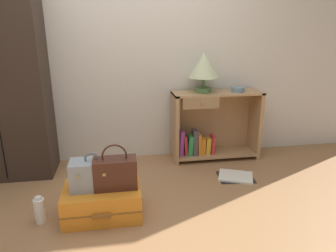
{
  "coord_description": "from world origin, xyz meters",
  "views": [
    {
      "loc": [
        -0.13,
        -1.95,
        1.44
      ],
      "look_at": [
        0.33,
        0.82,
        0.55
      ],
      "focal_mm": 33.2,
      "sensor_mm": 36.0,
      "label": 1
    }
  ],
  "objects": [
    {
      "name": "back_wall",
      "position": [
        0.0,
        1.5,
        1.3
      ],
      "size": [
        6.4,
        0.1,
        2.6
      ],
      "primitive_type": "cube",
      "color": "silver",
      "rests_on": "ground_plane"
    },
    {
      "name": "bowl",
      "position": [
        1.17,
        1.23,
        0.8
      ],
      "size": [
        0.14,
        0.14,
        0.05
      ],
      "primitive_type": "cylinder",
      "color": "slate",
      "rests_on": "bookshelf"
    },
    {
      "name": "train_case",
      "position": [
        -0.35,
        0.29,
        0.36
      ],
      "size": [
        0.34,
        0.2,
        0.3
      ],
      "color": "#8E99A3",
      "rests_on": "suitcase_large"
    },
    {
      "name": "ground_plane",
      "position": [
        0.0,
        0.0,
        0.0
      ],
      "size": [
        9.0,
        9.0,
        0.0
      ],
      "primitive_type": "plane",
      "color": "#9E7047"
    },
    {
      "name": "table_lamp",
      "position": [
        0.79,
        1.27,
        1.05
      ],
      "size": [
        0.32,
        0.32,
        0.43
      ],
      "color": "#4C7542",
      "rests_on": "bookshelf"
    },
    {
      "name": "bookshelf",
      "position": [
        0.91,
        1.28,
        0.37
      ],
      "size": [
        0.98,
        0.34,
        0.77
      ],
      "color": "tan",
      "rests_on": "ground_plane"
    },
    {
      "name": "suitcase_large",
      "position": [
        -0.29,
        0.29,
        0.12
      ],
      "size": [
        0.61,
        0.43,
        0.24
      ],
      "color": "orange",
      "rests_on": "ground_plane"
    },
    {
      "name": "open_book_on_floor",
      "position": [
        1.01,
        0.73,
        0.01
      ],
      "size": [
        0.41,
        0.37,
        0.02
      ],
      "color": "white",
      "rests_on": "ground_plane"
    },
    {
      "name": "wardrobe",
      "position": [
        -1.22,
        1.2,
        0.98
      ],
      "size": [
        0.82,
        0.47,
        1.96
      ],
      "color": "#33261E",
      "rests_on": "ground_plane"
    },
    {
      "name": "handbag",
      "position": [
        -0.18,
        0.27,
        0.37
      ],
      "size": [
        0.33,
        0.16,
        0.36
      ],
      "color": "#472319",
      "rests_on": "suitcase_large"
    },
    {
      "name": "bottle",
      "position": [
        -0.76,
        0.26,
        0.1
      ],
      "size": [
        0.08,
        0.08,
        0.22
      ],
      "color": "white",
      "rests_on": "ground_plane"
    }
  ]
}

